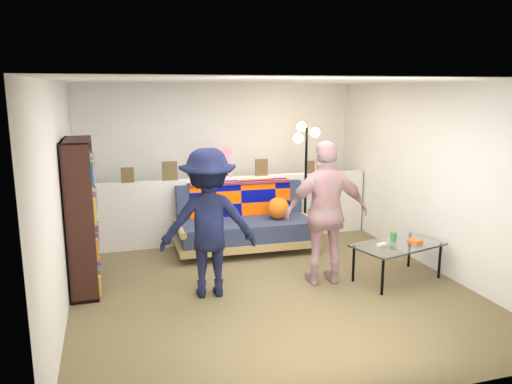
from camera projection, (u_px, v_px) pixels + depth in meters
ground at (265, 283)px, 6.08m from camera, size 5.00×5.00×0.00m
room_shell at (254, 142)px, 6.18m from camera, size 4.60×5.05×2.45m
half_wall_ledge at (230, 209)px, 7.66m from camera, size 4.45×0.15×1.00m
ledge_decor at (215, 167)px, 7.44m from camera, size 2.97×0.02×0.45m
futon_sofa at (246, 223)px, 7.26m from camera, size 2.02×1.02×0.86m
bookshelf at (82, 221)px, 5.72m from camera, size 0.29×0.88×1.77m
coffee_table at (398, 246)px, 6.09m from camera, size 1.21×0.87×0.57m
floor_lamp at (305, 158)px, 7.52m from camera, size 0.42×0.36×1.83m
person_left at (208, 223)px, 5.58m from camera, size 1.15×0.74×1.68m
person_right at (326, 213)px, 5.92m from camera, size 1.05×0.53×1.73m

